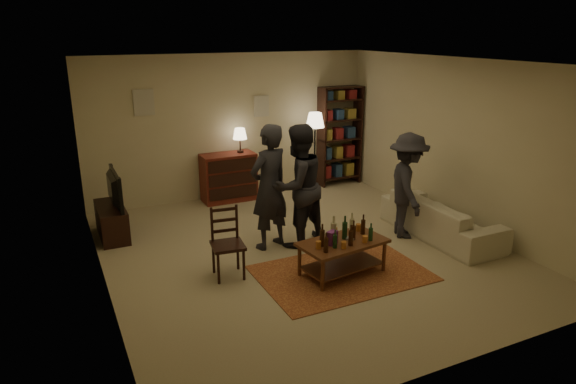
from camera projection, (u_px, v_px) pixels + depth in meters
floor at (304, 251)px, 7.53m from camera, size 6.00×6.00×0.00m
room_shell at (198, 104)px, 9.27m from camera, size 6.00×6.00×6.00m
rug at (342, 273)px, 6.85m from camera, size 2.20×1.50×0.01m
coffee_table at (342, 245)px, 6.72m from camera, size 1.22×0.77×0.81m
dining_chair at (227, 240)px, 6.68m from camera, size 0.46×0.46×0.95m
tv_stand at (111, 213)px, 7.95m from camera, size 0.40×1.00×1.06m
dresser at (229, 176)px, 9.63m from camera, size 1.00×0.50×1.36m
bookshelf at (340, 135)px, 10.52m from camera, size 0.90×0.34×2.02m
floor_lamp at (315, 125)px, 9.87m from camera, size 0.36×0.36×1.58m
sofa at (441, 218)px, 8.00m from camera, size 0.81×2.08×0.61m
person_left at (269, 187)px, 7.42m from camera, size 0.79×0.65×1.85m
person_right at (298, 186)px, 7.52m from camera, size 1.04×0.90×1.83m
person_by_sofa at (407, 186)px, 7.86m from camera, size 0.99×1.21×1.64m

